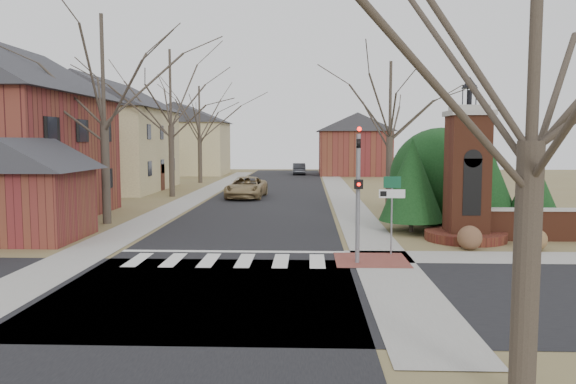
{
  "coord_description": "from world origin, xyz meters",
  "views": [
    {
      "loc": [
        2.7,
        -17.46,
        4.0
      ],
      "look_at": [
        1.84,
        6.0,
        1.83
      ],
      "focal_mm": 35.0,
      "sensor_mm": 36.0,
      "label": 1
    }
  ],
  "objects_px": {
    "pickup_truck": "(246,187)",
    "brick_gate_monument": "(467,186)",
    "distant_car": "(299,169)",
    "sign_post": "(392,199)",
    "traffic_signal_pole": "(358,184)"
  },
  "relations": [
    {
      "from": "pickup_truck",
      "to": "brick_gate_monument",
      "type": "bearing_deg",
      "value": -54.04
    },
    {
      "from": "pickup_truck",
      "to": "traffic_signal_pole",
      "type": "bearing_deg",
      "value": -71.29
    },
    {
      "from": "brick_gate_monument",
      "to": "distant_car",
      "type": "bearing_deg",
      "value": 99.78
    },
    {
      "from": "brick_gate_monument",
      "to": "distant_car",
      "type": "relative_size",
      "value": 1.59
    },
    {
      "from": "distant_car",
      "to": "sign_post",
      "type": "bearing_deg",
      "value": 92.19
    },
    {
      "from": "traffic_signal_pole",
      "to": "pickup_truck",
      "type": "bearing_deg",
      "value": 105.98
    },
    {
      "from": "pickup_truck",
      "to": "distant_car",
      "type": "relative_size",
      "value": 1.3
    },
    {
      "from": "sign_post",
      "to": "brick_gate_monument",
      "type": "xyz_separation_m",
      "value": [
        3.41,
        3.01,
        0.22
      ]
    },
    {
      "from": "sign_post",
      "to": "distant_car",
      "type": "xyz_separation_m",
      "value": [
        -3.99,
        45.94,
        -1.28
      ]
    },
    {
      "from": "traffic_signal_pole",
      "to": "pickup_truck",
      "type": "distance_m",
      "value": 21.51
    },
    {
      "from": "brick_gate_monument",
      "to": "distant_car",
      "type": "distance_m",
      "value": 43.59
    },
    {
      "from": "traffic_signal_pole",
      "to": "sign_post",
      "type": "relative_size",
      "value": 1.64
    },
    {
      "from": "brick_gate_monument",
      "to": "sign_post",
      "type": "bearing_deg",
      "value": -138.58
    },
    {
      "from": "traffic_signal_pole",
      "to": "distant_car",
      "type": "distance_m",
      "value": 47.47
    },
    {
      "from": "traffic_signal_pole",
      "to": "distant_car",
      "type": "xyz_separation_m",
      "value": [
        -2.7,
        47.35,
        -1.92
      ]
    }
  ]
}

